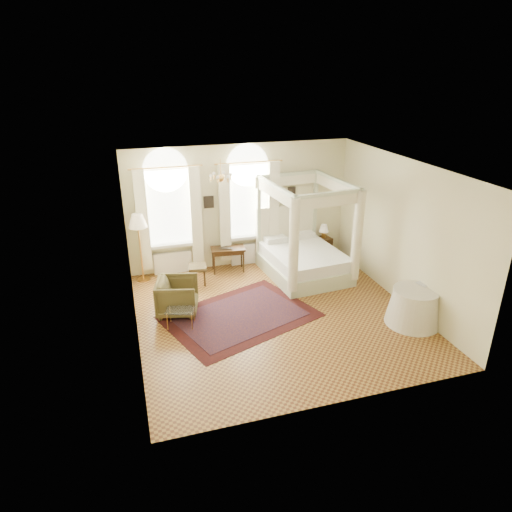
{
  "coord_description": "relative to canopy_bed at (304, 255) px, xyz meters",
  "views": [
    {
      "loc": [
        -3.0,
        -8.34,
        5.19
      ],
      "look_at": [
        -0.35,
        0.4,
        1.31
      ],
      "focal_mm": 32.0,
      "sensor_mm": 36.0,
      "label": 1
    }
  ],
  "objects": [
    {
      "name": "wall_pictures",
      "position": [
        -1.29,
        1.21,
        1.32
      ],
      "size": [
        2.54,
        0.03,
        0.39
      ],
      "color": "black",
      "rests_on": "room_walls"
    },
    {
      "name": "coffee_table",
      "position": [
        -3.47,
        -1.61,
        -0.21
      ],
      "size": [
        0.69,
        0.57,
        0.4
      ],
      "color": "white",
      "rests_on": "ground"
    },
    {
      "name": "nightstand_lamp",
      "position": [
        0.98,
        0.96,
        0.29
      ],
      "size": [
        0.27,
        0.27,
        0.39
      ],
      "color": "gold",
      "rests_on": "nightstand"
    },
    {
      "name": "chandelier",
      "position": [
        -2.28,
        -0.56,
        2.33
      ],
      "size": [
        0.51,
        0.45,
        0.5
      ],
      "color": "gold",
      "rests_on": "room_walls"
    },
    {
      "name": "book",
      "position": [
        1.51,
        -2.77,
        0.23
      ],
      "size": [
        0.23,
        0.28,
        0.02
      ],
      "primitive_type": "imported",
      "rotation": [
        0.0,
        0.0,
        0.19
      ],
      "color": "black",
      "rests_on": "side_table"
    },
    {
      "name": "window_right",
      "position": [
        -1.18,
        1.12,
        0.92
      ],
      "size": [
        1.62,
        0.27,
        3.29
      ],
      "color": "white",
      "rests_on": "room_walls"
    },
    {
      "name": "floor_lamp",
      "position": [
        -4.08,
        0.92,
        0.95
      ],
      "size": [
        0.46,
        0.46,
        1.78
      ],
      "color": "gold",
      "rests_on": "ground"
    },
    {
      "name": "nightstand",
      "position": [
        0.97,
        0.94,
        -0.27
      ],
      "size": [
        0.49,
        0.45,
        0.6
      ],
      "primitive_type": "cube",
      "rotation": [
        0.0,
        0.0,
        0.19
      ],
      "color": "#321E0D",
      "rests_on": "ground"
    },
    {
      "name": "canopy_bed",
      "position": [
        0.0,
        0.0,
        0.0
      ],
      "size": [
        2.1,
        2.49,
        2.52
      ],
      "color": "beige",
      "rests_on": "ground"
    },
    {
      "name": "armchair",
      "position": [
        -3.45,
        -1.01,
        -0.17
      ],
      "size": [
        1.08,
        1.06,
        0.81
      ],
      "primitive_type": "imported",
      "rotation": [
        0.0,
        0.0,
        1.32
      ],
      "color": "#433A1C",
      "rests_on": "ground"
    },
    {
      "name": "laptop",
      "position": [
        -1.89,
        0.82,
        0.11
      ],
      "size": [
        0.42,
        0.34,
        0.03
      ],
      "primitive_type": "imported",
      "rotation": [
        0.0,
        0.0,
        2.8
      ],
      "color": "black",
      "rests_on": "writing_desk"
    },
    {
      "name": "stool",
      "position": [
        -2.76,
        0.29,
        -0.16
      ],
      "size": [
        0.5,
        0.5,
        0.5
      ],
      "color": "#40341B",
      "rests_on": "ground"
    },
    {
      "name": "writing_desk",
      "position": [
        -1.84,
        0.83,
        -0.0
      ],
      "size": [
        0.94,
        0.56,
        0.67
      ],
      "color": "#321E0D",
      "rests_on": "ground"
    },
    {
      "name": "oriental_rug",
      "position": [
        -2.17,
        -1.59,
        -0.57
      ],
      "size": [
        3.7,
        3.18,
        0.01
      ],
      "color": "#3C100E",
      "rests_on": "ground"
    },
    {
      "name": "ground",
      "position": [
        -1.38,
        -1.76,
        -0.57
      ],
      "size": [
        6.0,
        6.0,
        0.0
      ],
      "primitive_type": "plane",
      "color": "olive",
      "rests_on": "ground"
    },
    {
      "name": "window_left",
      "position": [
        -3.28,
        1.12,
        0.92
      ],
      "size": [
        1.62,
        0.27,
        3.29
      ],
      "color": "white",
      "rests_on": "room_walls"
    },
    {
      "name": "side_table",
      "position": [
        1.32,
        -2.92,
        -0.18
      ],
      "size": [
        1.16,
        1.16,
        0.79
      ],
      "color": "#ECE6CD",
      "rests_on": "ground"
    },
    {
      "name": "room_walls",
      "position": [
        -1.38,
        -1.76,
        1.41
      ],
      "size": [
        6.0,
        6.0,
        6.0
      ],
      "color": "beige",
      "rests_on": "ground"
    }
  ]
}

